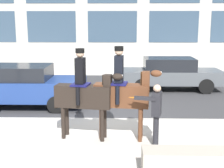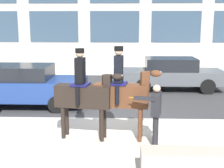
{
  "view_description": "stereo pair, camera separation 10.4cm",
  "coord_description": "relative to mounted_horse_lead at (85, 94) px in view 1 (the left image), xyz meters",
  "views": [
    {
      "loc": [
        0.54,
        -9.59,
        3.2
      ],
      "look_at": [
        0.32,
        -0.8,
        1.44
      ],
      "focal_mm": 50.0,
      "sensor_mm": 36.0,
      "label": 1
    },
    {
      "loc": [
        0.65,
        -9.58,
        3.2
      ],
      "look_at": [
        0.32,
        -0.8,
        1.44
      ],
      "focal_mm": 50.0,
      "sensor_mm": 36.0,
      "label": 2
    }
  ],
  "objects": [
    {
      "name": "mounted_horse_companion",
      "position": [
        1.04,
        -0.02,
        0.04
      ],
      "size": [
        1.89,
        0.65,
        2.56
      ],
      "rotation": [
        0.0,
        0.0,
        -0.13
      ],
      "color": "#59331E",
      "rests_on": "ground_plane"
    },
    {
      "name": "planter_ledge",
      "position": [
        2.4,
        -2.1,
        -0.99
      ],
      "size": [
        1.92,
        0.56,
        0.56
      ],
      "color": "#ADA393",
      "rests_on": "ground_plane"
    },
    {
      "name": "mounted_horse_lead",
      "position": [
        0.0,
        0.0,
        0.0
      ],
      "size": [
        1.93,
        0.69,
        2.5
      ],
      "rotation": [
        0.0,
        0.0,
        -0.17
      ],
      "color": "black",
      "rests_on": "ground_plane"
    },
    {
      "name": "street_car_far_lane",
      "position": [
        3.36,
        6.37,
        -0.47
      ],
      "size": [
        4.65,
        1.85,
        1.53
      ],
      "color": "#51565B",
      "rests_on": "ground_plane"
    },
    {
      "name": "ground_plane",
      "position": [
        0.41,
        1.33,
        -1.27
      ],
      "size": [
        80.0,
        80.0,
        0.0
      ],
      "primitive_type": "plane",
      "color": "beige"
    },
    {
      "name": "street_car_near_lane",
      "position": [
        -2.8,
        3.28,
        -0.46
      ],
      "size": [
        4.76,
        1.99,
        1.58
      ],
      "color": "navy",
      "rests_on": "ground_plane"
    },
    {
      "name": "pedestrian_bystander",
      "position": [
        1.89,
        -0.49,
        -0.31
      ],
      "size": [
        0.9,
        0.44,
        1.63
      ],
      "rotation": [
        0.0,
        0.0,
        2.89
      ],
      "color": "#232328",
      "rests_on": "ground_plane"
    },
    {
      "name": "road_surface",
      "position": [
        0.41,
        6.08,
        -1.27
      ],
      "size": [
        24.62,
        8.5,
        0.01
      ],
      "color": "#38383A",
      "rests_on": "ground_plane"
    }
  ]
}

